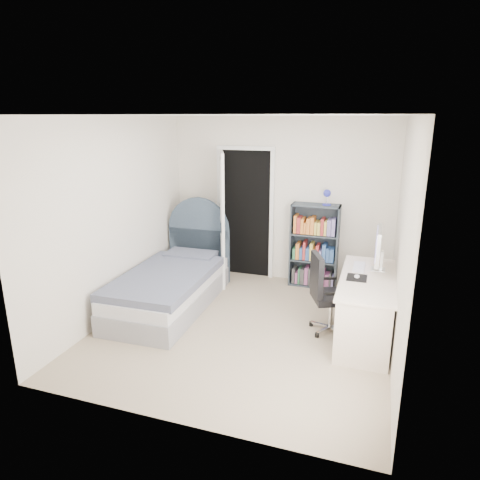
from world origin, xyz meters
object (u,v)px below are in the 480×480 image
(bed, at_px, (173,283))
(nightstand, at_px, (191,250))
(office_chair, at_px, (326,290))
(desk, at_px, (366,304))
(floor_lamp, at_px, (222,248))
(bookcase, at_px, (314,249))

(bed, distance_m, nightstand, 1.28)
(office_chair, bearing_deg, desk, 4.17)
(nightstand, xyz_separation_m, desk, (2.83, -1.35, 0.03))
(floor_lamp, distance_m, office_chair, 2.12)
(bed, height_order, desk, bed)
(nightstand, height_order, office_chair, office_chair)
(floor_lamp, height_order, desk, floor_lamp)
(bed, height_order, bookcase, bookcase)
(bookcase, bearing_deg, floor_lamp, -170.27)
(nightstand, height_order, bookcase, bookcase)
(nightstand, bearing_deg, bookcase, 1.36)
(nightstand, distance_m, desk, 3.13)
(bookcase, height_order, desk, bookcase)
(office_chair, bearing_deg, bookcase, 104.09)
(bed, distance_m, office_chair, 2.09)
(bookcase, relative_size, desk, 0.99)
(floor_lamp, bearing_deg, bookcase, 9.73)
(desk, distance_m, office_chair, 0.48)
(office_chair, bearing_deg, bed, 176.20)
(nightstand, height_order, floor_lamp, floor_lamp)
(bed, height_order, office_chair, bed)
(nightstand, distance_m, floor_lamp, 0.65)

